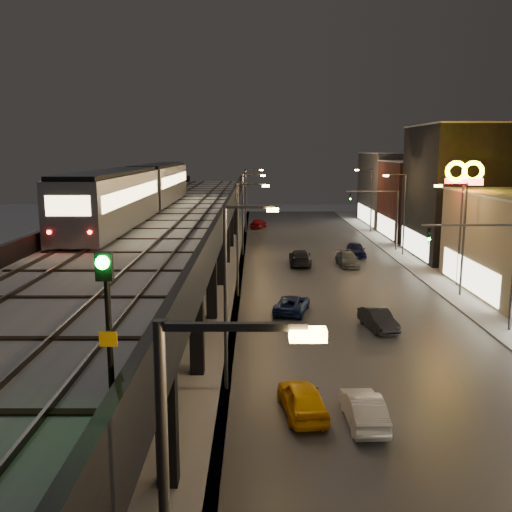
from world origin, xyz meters
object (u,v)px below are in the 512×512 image
object	(u,v)px
rail_signal	(106,297)
car_mid_silver	(292,305)
car_onc_white	(348,260)
car_near_white	(363,410)
car_mid_dark	(300,258)
car_taxi	(302,400)
car_onc_silver	(378,320)
car_onc_red	(356,250)
car_far_white	(258,224)
subway_train	(141,189)

from	to	relation	value
rail_signal	car_mid_silver	bearing A→B (deg)	79.36
rail_signal	car_onc_white	bearing A→B (deg)	75.20
car_mid_silver	car_near_white	bearing A→B (deg)	110.76
car_near_white	car_mid_dark	world-z (taller)	car_mid_dark
car_taxi	car_onc_silver	size ratio (longest dim) A/B	1.05
car_taxi	car_onc_red	distance (m)	38.90
car_taxi	car_mid_dark	distance (m)	33.24
car_taxi	car_mid_dark	world-z (taller)	car_mid_dark
car_mid_silver	car_onc_white	world-z (taller)	car_onc_white
car_onc_silver	rail_signal	bearing A→B (deg)	-124.10
car_far_white	car_taxi	bearing A→B (deg)	107.93
car_near_white	car_mid_dark	distance (m)	34.05
car_near_white	car_mid_silver	distance (m)	16.92
car_mid_dark	car_onc_white	xyz separation A→B (m)	(4.76, -0.36, -0.09)
car_taxi	car_onc_silver	world-z (taller)	car_taxi
subway_train	car_mid_silver	world-z (taller)	subway_train
car_taxi	car_mid_dark	size ratio (longest dim) A/B	0.80
car_mid_dark	rail_signal	bearing A→B (deg)	82.62
car_onc_red	rail_signal	bearing A→B (deg)	-103.69
car_mid_dark	car_far_white	bearing A→B (deg)	-80.09
car_mid_silver	car_mid_dark	distance (m)	17.34
car_mid_silver	rail_signal	bearing A→B (deg)	93.45
subway_train	car_taxi	bearing A→B (deg)	-63.60
subway_train	car_onc_red	size ratio (longest dim) A/B	8.18
rail_signal	car_onc_white	distance (m)	47.94
car_far_white	car_onc_silver	world-z (taller)	car_far_white
car_taxi	car_onc_red	xyz separation A→B (m)	(8.92, 37.86, 0.04)
car_mid_silver	car_onc_silver	world-z (taller)	car_onc_silver
car_taxi	car_far_white	bearing A→B (deg)	-96.10
subway_train	car_near_white	world-z (taller)	subway_train
rail_signal	car_onc_white	world-z (taller)	rail_signal
car_far_white	car_onc_white	xyz separation A→B (m)	(8.84, -28.45, -0.02)
car_onc_silver	car_mid_silver	bearing A→B (deg)	133.60
car_onc_white	car_taxi	bearing A→B (deg)	-106.03
subway_train	car_far_white	xyz separation A→B (m)	(9.62, 38.54, -7.69)
car_mid_silver	car_onc_silver	size ratio (longest dim) A/B	1.12
rail_signal	car_near_white	bearing A→B (deg)	58.42
car_near_white	car_mid_silver	size ratio (longest dim) A/B	0.91
subway_train	car_onc_silver	size ratio (longest dim) A/B	9.04
car_near_white	car_onc_white	xyz separation A→B (m)	(4.69, 33.68, 0.01)
car_mid_silver	car_onc_red	world-z (taller)	car_onc_red
car_onc_red	car_taxi	bearing A→B (deg)	-101.75
subway_train	rail_signal	world-z (taller)	subway_train
car_onc_silver	car_onc_white	bearing A→B (deg)	75.53
car_onc_silver	car_onc_red	size ratio (longest dim) A/B	0.90
car_taxi	car_mid_silver	bearing A→B (deg)	-99.59
car_far_white	car_onc_white	size ratio (longest dim) A/B	0.88
car_mid_dark	car_mid_silver	bearing A→B (deg)	85.36
subway_train	car_onc_red	distance (m)	26.38
car_taxi	car_onc_silver	distance (m)	13.45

